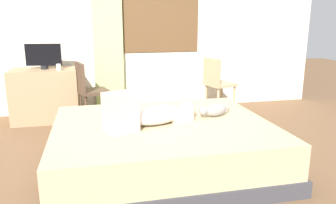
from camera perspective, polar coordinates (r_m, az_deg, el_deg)
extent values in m
plane|color=brown|center=(3.32, -3.06, -11.16)|extent=(16.00, 16.00, 0.00)
cube|color=beige|center=(5.28, -7.70, 14.30)|extent=(6.40, 0.12, 2.90)
cube|color=brown|center=(5.30, -1.17, 15.70)|extent=(1.18, 0.02, 1.31)
cube|color=white|center=(5.30, -1.17, 15.70)|extent=(1.10, 0.02, 1.23)
cube|color=#38383D|center=(3.31, -0.93, -9.86)|extent=(2.09, 1.74, 0.14)
cube|color=tan|center=(3.23, -0.94, -6.20)|extent=(2.03, 1.69, 0.31)
ellipsoid|color=silver|center=(3.12, -1.78, -2.26)|extent=(0.61, 0.43, 0.17)
sphere|color=beige|center=(3.30, 3.29, -1.37)|extent=(0.17, 0.17, 0.17)
cube|color=beige|center=(2.93, -8.19, -1.75)|extent=(0.33, 0.31, 0.34)
cube|color=beige|center=(3.25, 1.56, -2.44)|extent=(0.28, 0.33, 0.08)
ellipsoid|color=gray|center=(3.40, 8.24, -1.39)|extent=(0.28, 0.17, 0.13)
sphere|color=gray|center=(3.31, 6.07, -1.56)|extent=(0.08, 0.08, 0.08)
cylinder|color=gray|center=(3.47, 10.29, -0.05)|extent=(0.03, 0.03, 0.16)
cube|color=#997A56|center=(5.01, -20.28, 1.14)|extent=(0.90, 0.56, 0.74)
cylinder|color=black|center=(4.94, -20.47, 5.62)|extent=(0.10, 0.10, 0.05)
cube|color=black|center=(4.92, -20.65, 7.63)|extent=(0.48, 0.08, 0.30)
cylinder|color=white|center=(4.74, -18.30, 5.71)|extent=(0.06, 0.06, 0.09)
cylinder|color=#4C3828|center=(4.86, -11.23, -0.46)|extent=(0.04, 0.04, 0.44)
cylinder|color=#4C3828|center=(4.58, -10.17, -1.30)|extent=(0.04, 0.04, 0.44)
cylinder|color=#4C3828|center=(4.79, -14.72, -0.87)|extent=(0.04, 0.04, 0.44)
cylinder|color=#4C3828|center=(4.50, -13.86, -1.75)|extent=(0.04, 0.04, 0.44)
cube|color=#4C3828|center=(4.62, -12.65, 1.79)|extent=(0.46, 0.46, 0.04)
cube|color=#4C3828|center=(4.55, -14.87, 4.16)|extent=(0.13, 0.38, 0.38)
cylinder|color=tan|center=(5.34, 9.18, 0.93)|extent=(0.04, 0.04, 0.44)
cylinder|color=tan|center=(5.11, 11.29, 0.26)|extent=(0.04, 0.04, 0.44)
cylinder|color=tan|center=(5.16, 6.53, 0.57)|extent=(0.04, 0.04, 0.44)
cylinder|color=tan|center=(4.92, 8.60, -0.15)|extent=(0.04, 0.04, 0.44)
cube|color=tan|center=(5.08, 9.00, 3.04)|extent=(0.47, 0.47, 0.04)
cube|color=tan|center=(4.94, 7.54, 5.26)|extent=(0.15, 0.38, 0.38)
cube|color=#ADCC75|center=(5.14, -10.40, 13.01)|extent=(0.44, 0.06, 2.68)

